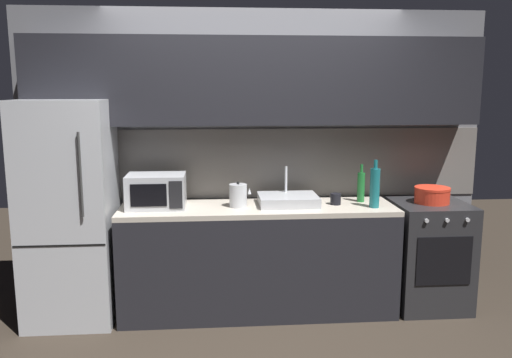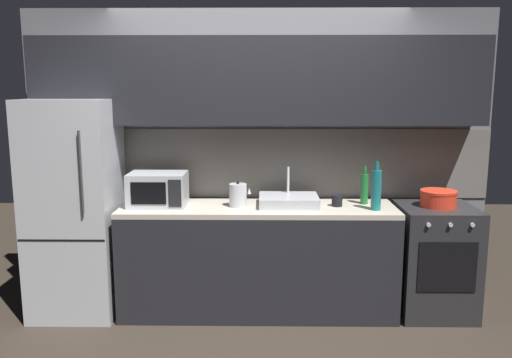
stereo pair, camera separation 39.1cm
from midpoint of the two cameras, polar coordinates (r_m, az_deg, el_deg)
back_wall at (r=4.46m, az=-2.63°, el=6.03°), size 3.97×0.44×2.50m
counter_run at (r=4.39m, az=-2.37°, el=-8.72°), size 2.23×0.60×0.90m
refrigerator at (r=4.47m, az=-21.98°, el=-3.35°), size 0.68×0.69×1.76m
oven_range at (r=4.67m, az=15.95°, el=-7.93°), size 0.60×0.62×0.90m
microwave at (r=4.30m, az=-13.35°, el=-1.29°), size 0.46×0.35×0.27m
sink_basin at (r=4.30m, az=0.90°, el=-2.30°), size 0.48×0.38×0.30m
kettle at (r=4.22m, az=-4.60°, el=-1.82°), size 0.18×0.14×0.21m
wine_bottle_green at (r=4.45m, az=8.89°, el=-0.83°), size 0.06×0.06×0.32m
wine_bottle_teal at (r=4.25m, az=10.23°, el=-0.92°), size 0.08×0.08×0.39m
mug_dark at (r=4.33m, az=6.10°, el=-2.21°), size 0.09×0.09×0.09m
cooking_pot at (r=4.54m, az=16.28°, el=-1.71°), size 0.29×0.29×0.13m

